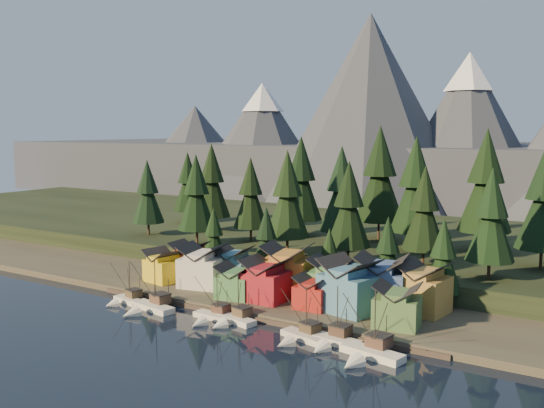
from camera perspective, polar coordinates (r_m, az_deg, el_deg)
The scene contains 45 objects.
ground at distance 111.60m, azimuth -6.50°, elevation -12.82°, with size 500.00×500.00×0.00m, color black.
shore_strip at distance 143.37m, azimuth 3.57°, elevation -7.96°, with size 400.00×50.00×1.50m, color #3E362D.
hillside at distance 187.33m, azimuth 10.87°, elevation -3.79°, with size 420.00×100.00×6.00m, color black.
dock at distance 124.07m, azimuth -1.69°, elevation -10.47°, with size 80.00×4.00×1.00m, color #4B3F36.
mountain_ridge at distance 303.92m, azimuth 18.68°, elevation 4.47°, with size 560.00×190.00×90.00m.
boat_0 at distance 137.44m, azimuth -13.71°, elevation -8.25°, with size 8.38×8.92×10.30m.
boat_1 at distance 130.49m, azimuth -11.58°, elevation -8.94°, with size 11.33×12.04×12.06m.
boat_2 at distance 122.73m, azimuth -5.70°, elevation -10.03°, with size 10.00×10.81×10.36m.
boat_3 at distance 120.49m, azimuth -3.73°, elevation -10.22°, with size 9.31×9.82×10.86m.
boat_4 at distance 111.10m, azimuth 2.63°, elevation -11.75°, with size 9.92×10.37×10.89m.
boat_5 at distance 109.28m, azimuth 5.69°, elevation -12.01°, with size 9.96×10.67×11.59m.
boat_6 at distance 104.00m, azimuth 9.03°, elevation -12.99°, with size 11.80×12.50×12.71m.
house_front_0 at distance 148.19m, azimuth -10.19°, elevation -5.64°, with size 8.90×8.55×7.74m.
house_front_1 at distance 142.00m, azimuth -6.58°, elevation -5.69°, with size 11.17×10.88×9.77m.
house_front_2 at distance 132.47m, azimuth -3.45°, elevation -7.17°, with size 8.66×8.70×7.27m.
house_front_3 at distance 129.85m, azimuth -0.61°, elevation -7.03°, with size 8.92×8.51×9.03m.
house_front_4 at distance 125.14m, azimuth 3.90°, elevation -8.15°, with size 6.86×7.37×6.78m.
house_front_5 at distance 122.75m, azimuth 7.30°, elevation -7.48°, with size 12.11×11.41×10.81m.
house_front_6 at distance 115.59m, azimuth 11.70°, elevation -9.22°, with size 9.18×8.81×8.11m.
house_back_0 at distance 151.31m, azimuth -7.79°, elevation -5.12°, with size 8.86×8.58×8.77m.
house_back_1 at distance 143.89m, azimuth -3.66°, elevation -5.69°, with size 8.90×8.98×8.85m.
house_back_2 at distance 135.99m, azimuth 1.41°, elevation -5.97°, with size 11.97×11.33×10.86m.
house_back_3 at distance 130.02m, azimuth 5.71°, elevation -6.96°, with size 10.26×9.39×9.40m.
house_back_4 at distance 126.53m, azimuth 10.27°, elevation -7.07°, with size 11.57×11.25×10.90m.
house_back_5 at distance 125.04m, azimuth 14.05°, elevation -7.53°, with size 10.16×10.26×10.13m.
tree_hill_0 at distance 186.01m, azimuth -11.62°, elevation 0.93°, with size 9.79×9.79×22.81m.
tree_hill_1 at distance 190.08m, azimuth -5.68°, elevation 1.96°, with size 11.83×11.83×27.57m.
tree_hill_2 at distance 168.42m, azimuth -7.13°, elevation 0.84°, with size 10.81×10.81×25.19m.
tree_hill_3 at distance 172.17m, azimuth -2.02°, elevation 0.82°, with size 10.32×10.32×24.05m.
tree_hill_4 at distance 180.42m, azimuth 2.75°, elevation 2.13°, with size 12.85×12.85×29.93m.
tree_hill_5 at distance 154.05m, azimuth 1.46°, elevation 0.64°, with size 11.49×11.49×26.77m.
tree_hill_6 at distance 163.47m, azimuth 6.55°, elevation 1.12°, with size 11.84×11.84×27.59m.
tree_hill_7 at distance 144.16m, azimuth 7.23°, elevation -0.34°, with size 10.55×10.55×24.59m.
tree_hill_8 at distance 163.11m, azimuth 13.34°, elevation 1.47°, with size 12.96×12.96×30.20m.
tree_hill_9 at distance 144.98m, azimuth 14.15°, elevation -0.67°, with size 10.14×10.14×23.62m.
tree_hill_10 at distance 166.44m, azimuth 19.47°, elevation 1.76°, with size 13.86×13.86×32.29m.
tree_hill_11 at distance 136.12m, azimuth 19.92°, elevation -1.28°, with size 10.31×10.31×24.02m.
tree_hill_12 at distance 150.14m, azimuth 24.23°, elevation 0.25°, with size 12.31×12.31×28.67m.
tree_hill_15 at distance 177.14m, azimuth 10.10°, elevation 2.48°, with size 14.17×14.17×33.02m.
tree_hill_16 at distance 209.24m, azimuth -7.92°, elevation 1.89°, with size 10.40×10.40×24.23m.
tree_shore_0 at distance 156.13m, azimuth -5.50°, elevation -3.02°, with size 7.17×7.17×16.70m.
tree_shore_1 at distance 146.99m, azimuth -0.53°, elevation -3.38°, with size 7.65×7.65×17.83m.
tree_shore_2 at distance 139.17m, azimuth 5.41°, elevation -4.85°, with size 6.06×6.06×14.12m.
tree_shore_3 at distance 133.25m, azimuth 10.83°, elevation -4.59°, with size 7.67×7.67×17.87m.
tree_shore_4 at distance 129.48m, azimuth 15.81°, elevation -4.93°, with size 7.90×7.90×18.41m.
Camera 1 is at (65.57, -81.98, 37.88)m, focal length 40.00 mm.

